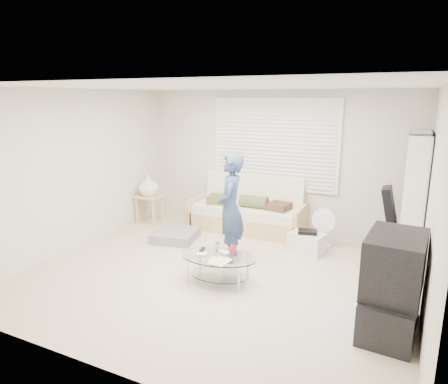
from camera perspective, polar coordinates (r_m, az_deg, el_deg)
The scene contains 13 objects.
ground at distance 5.63m, azimuth -0.61°, elevation -11.48°, with size 5.00×5.00×0.00m, color tan.
room_shell at distance 5.59m, azimuth 1.52°, elevation 5.78°, with size 5.02×4.52×2.51m.
window_blinds at distance 7.20m, azimuth 7.17°, elevation 6.77°, with size 2.32×0.08×1.62m.
futon_sofa at distance 7.25m, azimuth 3.50°, elevation -2.99°, with size 2.03×0.82×0.99m.
grey_floor_pillow at distance 6.88m, azimuth -6.97°, elevation -6.16°, with size 0.69×0.69×0.16m, color slate.
side_table at distance 7.70m, azimuth -10.72°, elevation 0.64°, with size 0.47×0.38×0.94m.
bookshelf at distance 6.43m, azimuth 25.46°, elevation -0.69°, with size 0.30×0.80×1.90m.
guitar_case at distance 6.46m, azimuth 22.70°, elevation -4.71°, with size 0.41×0.40×1.07m.
floor_fan at distance 6.65m, azimuth 14.12°, elevation -4.47°, with size 0.38×0.26×0.64m.
storage_bin at distance 6.41m, azimuth 11.76°, elevation -7.03°, with size 0.58×0.46×0.36m.
tv_unit at distance 4.51m, azimuth 22.90°, elevation -12.14°, with size 0.59×1.00×1.05m.
coffee_table at distance 5.25m, azimuth -0.84°, elevation -9.85°, with size 1.05×0.73×0.49m.
standing_person at distance 5.78m, azimuth 0.93°, elevation -2.36°, with size 0.58×0.38×1.60m, color navy.
Camera 1 is at (2.26, -4.58, 2.38)m, focal length 32.00 mm.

